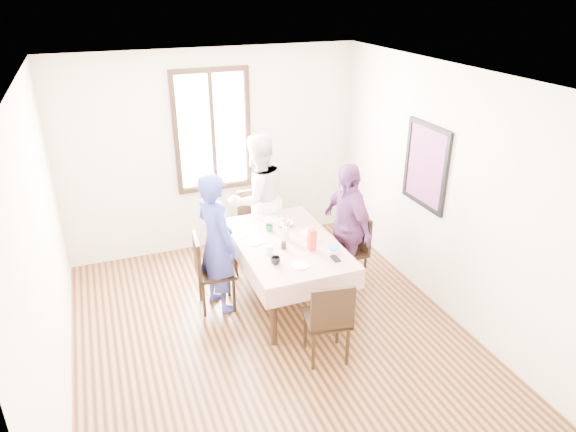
% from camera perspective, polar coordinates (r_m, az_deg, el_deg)
% --- Properties ---
extents(ground, '(4.50, 4.50, 0.00)m').
position_cam_1_polar(ground, '(5.68, -1.94, -12.77)').
color(ground, black).
rests_on(ground, ground).
extents(back_wall, '(4.00, 0.00, 4.00)m').
position_cam_1_polar(back_wall, '(7.01, -8.22, 6.94)').
color(back_wall, beige).
rests_on(back_wall, ground).
extents(right_wall, '(0.00, 4.50, 4.50)m').
position_cam_1_polar(right_wall, '(5.88, 16.61, 2.63)').
color(right_wall, beige).
rests_on(right_wall, ground).
extents(window_frame, '(1.02, 0.06, 1.62)m').
position_cam_1_polar(window_frame, '(6.90, -8.33, 9.27)').
color(window_frame, black).
rests_on(window_frame, back_wall).
extents(window_pane, '(0.90, 0.02, 1.50)m').
position_cam_1_polar(window_pane, '(6.91, -8.35, 9.29)').
color(window_pane, white).
rests_on(window_pane, back_wall).
extents(art_poster, '(0.04, 0.76, 0.96)m').
position_cam_1_polar(art_poster, '(6.02, 15.01, 5.38)').
color(art_poster, red).
rests_on(art_poster, right_wall).
extents(dining_table, '(0.96, 1.60, 0.75)m').
position_cam_1_polar(dining_table, '(6.02, -0.17, -6.09)').
color(dining_table, black).
rests_on(dining_table, ground).
extents(tablecloth, '(1.08, 1.72, 0.01)m').
position_cam_1_polar(tablecloth, '(5.83, -0.18, -2.88)').
color(tablecloth, '#590E08').
rests_on(tablecloth, dining_table).
extents(chair_left, '(0.45, 0.45, 0.91)m').
position_cam_1_polar(chair_left, '(5.91, -8.00, -6.10)').
color(chair_left, black).
rests_on(chair_left, ground).
extents(chair_right, '(0.43, 0.43, 0.91)m').
position_cam_1_polar(chair_right, '(6.31, 6.48, -3.88)').
color(chair_right, black).
rests_on(chair_right, ground).
extents(chair_far, '(0.42, 0.42, 0.91)m').
position_cam_1_polar(chair_far, '(6.90, -3.43, -1.15)').
color(chair_far, black).
rests_on(chair_far, ground).
extents(chair_near, '(0.48, 0.48, 0.91)m').
position_cam_1_polar(chair_near, '(5.13, 4.28, -11.18)').
color(chair_near, black).
rests_on(chair_near, ground).
extents(person_left, '(0.57, 0.69, 1.63)m').
position_cam_1_polar(person_left, '(5.74, -8.01, -2.97)').
color(person_left, '#30388E').
rests_on(person_left, ground).
extents(person_far, '(0.98, 0.84, 1.73)m').
position_cam_1_polar(person_far, '(6.71, -3.46, 1.92)').
color(person_far, white).
rests_on(person_far, ground).
extents(person_right, '(0.47, 0.96, 1.58)m').
position_cam_1_polar(person_right, '(6.15, 6.45, -1.19)').
color(person_right, '#68356D').
rests_on(person_right, ground).
extents(mug_black, '(0.13, 0.13, 0.08)m').
position_cam_1_polar(mug_black, '(5.37, -1.38, -4.92)').
color(mug_black, black).
rests_on(mug_black, tablecloth).
extents(mug_flag, '(0.14, 0.14, 0.09)m').
position_cam_1_polar(mug_flag, '(5.85, 2.77, -2.27)').
color(mug_flag, red).
rests_on(mug_flag, tablecloth).
extents(mug_green, '(0.11, 0.11, 0.07)m').
position_cam_1_polar(mug_green, '(6.06, -2.09, -1.32)').
color(mug_green, '#0C7226').
rests_on(mug_green, tablecloth).
extents(serving_bowl, '(0.22, 0.22, 0.05)m').
position_cam_1_polar(serving_bowl, '(6.19, -0.46, -0.84)').
color(serving_bowl, white).
rests_on(serving_bowl, tablecloth).
extents(juice_carton, '(0.08, 0.08, 0.24)m').
position_cam_1_polar(juice_carton, '(5.61, 2.66, -2.65)').
color(juice_carton, red).
rests_on(juice_carton, tablecloth).
extents(butter_tub, '(0.12, 0.12, 0.06)m').
position_cam_1_polar(butter_tub, '(5.61, 5.04, -3.79)').
color(butter_tub, white).
rests_on(butter_tub, tablecloth).
extents(jam_jar, '(0.06, 0.06, 0.08)m').
position_cam_1_polar(jam_jar, '(5.66, -0.49, -3.27)').
color(jam_jar, black).
rests_on(jam_jar, tablecloth).
extents(drinking_glass, '(0.08, 0.08, 0.11)m').
position_cam_1_polar(drinking_glass, '(5.54, -2.05, -3.79)').
color(drinking_glass, silver).
rests_on(drinking_glass, tablecloth).
extents(smartphone, '(0.08, 0.15, 0.01)m').
position_cam_1_polar(smartphone, '(5.50, 5.25, -4.70)').
color(smartphone, black).
rests_on(smartphone, tablecloth).
extents(flower_vase, '(0.08, 0.08, 0.16)m').
position_cam_1_polar(flower_vase, '(5.85, -0.24, -1.89)').
color(flower_vase, silver).
rests_on(flower_vase, tablecloth).
extents(plate_left, '(0.20, 0.20, 0.01)m').
position_cam_1_polar(plate_left, '(5.83, -3.78, -2.82)').
color(plate_left, white).
rests_on(plate_left, tablecloth).
extents(plate_right, '(0.20, 0.20, 0.01)m').
position_cam_1_polar(plate_right, '(6.02, 2.32, -1.85)').
color(plate_right, white).
rests_on(plate_right, tablecloth).
extents(plate_far, '(0.20, 0.20, 0.01)m').
position_cam_1_polar(plate_far, '(6.35, -1.93, -0.36)').
color(plate_far, white).
rests_on(plate_far, tablecloth).
extents(plate_near, '(0.20, 0.20, 0.01)m').
position_cam_1_polar(plate_near, '(5.36, 1.35, -5.44)').
color(plate_near, white).
rests_on(plate_near, tablecloth).
extents(butter_lid, '(0.12, 0.12, 0.01)m').
position_cam_1_polar(butter_lid, '(5.59, 5.05, -3.47)').
color(butter_lid, blue).
rests_on(butter_lid, butter_tub).
extents(flower_bunch, '(0.09, 0.09, 0.10)m').
position_cam_1_polar(flower_bunch, '(5.79, -0.24, -0.76)').
color(flower_bunch, yellow).
rests_on(flower_bunch, flower_vase).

